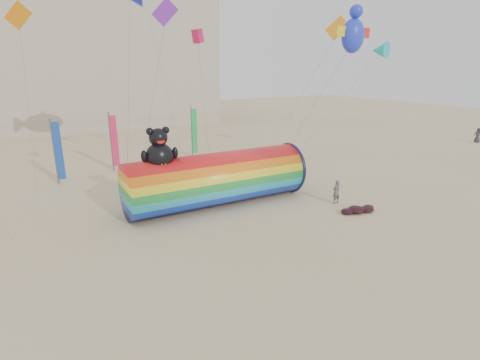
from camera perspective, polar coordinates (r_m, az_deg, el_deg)
ground at (r=21.68m, az=0.83°, el=-7.27°), size 160.00×160.00×0.00m
windsock_assembly at (r=24.75m, az=-3.51°, el=0.35°), size 12.12×3.69×5.59m
kite_handler at (r=25.97m, az=14.45°, el=-1.75°), size 0.60×0.40×1.65m
fabric_bundle at (r=25.03m, az=17.56°, el=-4.30°), size 2.62×1.35×0.41m
festival_banners at (r=34.83m, az=-16.70°, el=5.81°), size 13.55×3.76×5.20m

